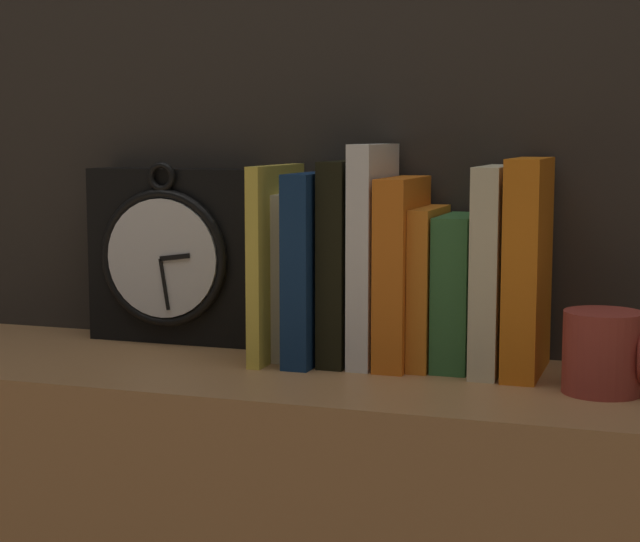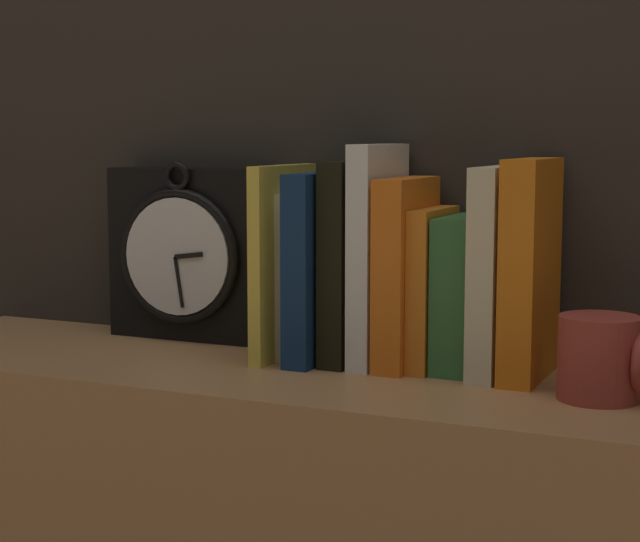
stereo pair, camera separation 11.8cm
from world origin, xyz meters
name	(u,v)px [view 2 (the right image)]	position (x,y,z in m)	size (l,w,h in m)	color
clock	(189,254)	(-0.24, 0.11, 0.83)	(0.22, 0.06, 0.23)	black
book_slot0_yellow	(284,262)	(-0.08, 0.06, 0.83)	(0.02, 0.15, 0.23)	#E1C746
book_slot1_cream	(304,274)	(-0.06, 0.08, 0.81)	(0.02, 0.12, 0.20)	beige
book_slot2_navy	(321,267)	(-0.03, 0.06, 0.83)	(0.03, 0.15, 0.22)	navy
book_slot3_black	(351,262)	(0.01, 0.07, 0.83)	(0.03, 0.13, 0.23)	black
book_slot4_white	(378,255)	(0.04, 0.07, 0.84)	(0.03, 0.13, 0.25)	white
book_slot5_orange	(406,273)	(0.08, 0.07, 0.82)	(0.04, 0.13, 0.22)	orange
book_slot6_orange	(433,288)	(0.11, 0.08, 0.81)	(0.02, 0.12, 0.18)	orange
book_slot7_green	(462,293)	(0.14, 0.08, 0.80)	(0.04, 0.12, 0.17)	#326835
book_slot8_cream	(496,271)	(0.18, 0.07, 0.83)	(0.03, 0.13, 0.23)	beige
book_slot9_orange	(531,269)	(0.22, 0.07, 0.83)	(0.04, 0.14, 0.24)	orange
mug	(602,358)	(0.31, 0.00, 0.76)	(0.09, 0.08, 0.08)	#9E382D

